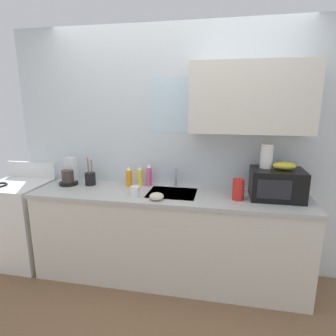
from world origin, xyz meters
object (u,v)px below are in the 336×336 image
at_px(paper_towel_roll, 267,156).
at_px(cereal_canister, 238,189).
at_px(stove_range, 21,222).
at_px(dish_soap_bottle_pink, 149,176).
at_px(banana_bunch, 284,166).
at_px(mug_white, 135,191).
at_px(dish_soap_bottle_yellow, 140,177).
at_px(coffee_maker, 69,174).
at_px(dish_soap_bottle_orange, 129,177).
at_px(microwave, 277,184).
at_px(utensil_crock, 90,178).
at_px(small_bowl, 157,196).

xyz_separation_m(paper_towel_roll, cereal_canister, (-0.24, -0.15, -0.29)).
xyz_separation_m(stove_range, dish_soap_bottle_pink, (1.43, 0.21, 0.55)).
xyz_separation_m(banana_bunch, dish_soap_bottle_pink, (-1.28, 0.16, -0.20)).
bearing_deg(mug_white, dish_soap_bottle_yellow, 98.96).
height_order(banana_bunch, coffee_maker, banana_bunch).
height_order(dish_soap_bottle_pink, mug_white, dish_soap_bottle_pink).
height_order(dish_soap_bottle_pink, dish_soap_bottle_orange, dish_soap_bottle_pink).
relative_size(dish_soap_bottle_pink, dish_soap_bottle_orange, 1.12).
bearing_deg(dish_soap_bottle_orange, mug_white, -62.04).
bearing_deg(paper_towel_roll, dish_soap_bottle_yellow, 175.20).
height_order(dish_soap_bottle_yellow, dish_soap_bottle_orange, dish_soap_bottle_orange).
distance_m(microwave, cereal_canister, 0.36).
bearing_deg(microwave, utensil_crock, 177.79).
relative_size(paper_towel_roll, mug_white, 2.32).
bearing_deg(utensil_crock, mug_white, -24.30).
bearing_deg(paper_towel_roll, cereal_canister, -147.99).
bearing_deg(dish_soap_bottle_pink, dish_soap_bottle_yellow, -174.17).
bearing_deg(microwave, dish_soap_bottle_pink, 172.41).
height_order(dish_soap_bottle_pink, cereal_canister, dish_soap_bottle_pink).
relative_size(microwave, small_bowl, 3.54).
height_order(paper_towel_roll, dish_soap_bottle_yellow, paper_towel_roll).
bearing_deg(utensil_crock, dish_soap_bottle_yellow, 9.10).
xyz_separation_m(cereal_canister, mug_white, (-0.93, -0.09, -0.05)).
relative_size(stove_range, dish_soap_bottle_orange, 5.25).
height_order(stove_range, banana_bunch, banana_bunch).
relative_size(paper_towel_roll, utensil_crock, 0.75).
height_order(stove_range, dish_soap_bottle_pink, dish_soap_bottle_pink).
relative_size(mug_white, utensil_crock, 0.32).
xyz_separation_m(stove_range, small_bowl, (1.61, -0.20, 0.47)).
relative_size(dish_soap_bottle_pink, dish_soap_bottle_yellow, 1.13).
height_order(banana_bunch, small_bowl, banana_bunch).
bearing_deg(paper_towel_roll, small_bowl, -162.54).
relative_size(coffee_maker, cereal_canister, 1.48).
relative_size(stove_range, banana_bunch, 5.40).
bearing_deg(dish_soap_bottle_pink, dish_soap_bottle_orange, -164.82).
bearing_deg(cereal_canister, stove_range, 178.68).
xyz_separation_m(dish_soap_bottle_yellow, utensil_crock, (-0.52, -0.08, -0.02)).
bearing_deg(small_bowl, dish_soap_bottle_pink, 113.56).
distance_m(banana_bunch, coffee_maker, 2.14).
distance_m(cereal_canister, small_bowl, 0.73).
height_order(dish_soap_bottle_pink, utensil_crock, utensil_crock).
xyz_separation_m(stove_range, microwave, (2.66, 0.04, 0.58)).
distance_m(dish_soap_bottle_pink, utensil_crock, 0.62).
bearing_deg(banana_bunch, mug_white, -171.83).
bearing_deg(dish_soap_bottle_orange, utensil_crock, -174.63).
relative_size(stove_range, paper_towel_roll, 4.91).
distance_m(mug_white, small_bowl, 0.23).
xyz_separation_m(banana_bunch, utensil_crock, (-1.90, 0.07, -0.23)).
distance_m(stove_range, utensil_crock, 0.97).
distance_m(paper_towel_roll, small_bowl, 1.06).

